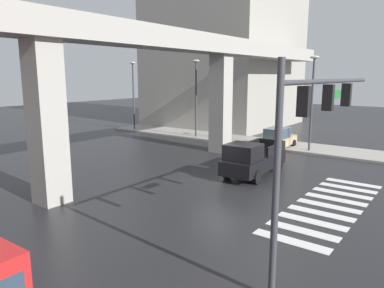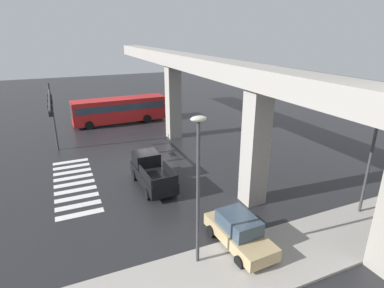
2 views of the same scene
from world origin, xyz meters
name	(u,v)px [view 1 (image 1 of 2)]	position (x,y,z in m)	size (l,w,h in m)	color
ground_plane	(216,183)	(0.00, 0.00, 0.00)	(120.00, 120.00, 0.00)	#232326
crosswalk_stripes	(329,206)	(0.00, -6.06, 0.01)	(9.35, 2.80, 0.01)	silver
elevated_overpass	(155,51)	(0.00, 4.33, 7.22)	(48.78, 2.06, 8.55)	#9E9991
sidewalk_east	(275,144)	(12.25, 2.00, 0.07)	(4.00, 36.00, 0.15)	#9E9991
pickup_truck	(252,160)	(2.37, -0.94, 0.99)	(5.16, 2.21, 2.08)	black
sedan_tan	(277,139)	(10.72, 1.17, 0.85)	(4.38, 2.12, 1.72)	tan
traffic_signal_mast	(315,117)	(-5.25, -6.93, 4.56)	(8.69, 0.32, 6.20)	#38383D
street_lamp_near_corner	(312,92)	(11.05, -1.29, 4.56)	(0.44, 0.70, 7.24)	#38383D
street_lamp_mid_block	(196,89)	(11.05, 9.50, 4.56)	(0.44, 0.70, 7.24)	#38383D
street_lamp_far_north	(133,88)	(11.05, 17.73, 4.56)	(0.44, 0.70, 7.24)	#38383D
fire_hydrant	(275,144)	(10.65, 1.30, 0.43)	(0.24, 0.24, 0.85)	red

